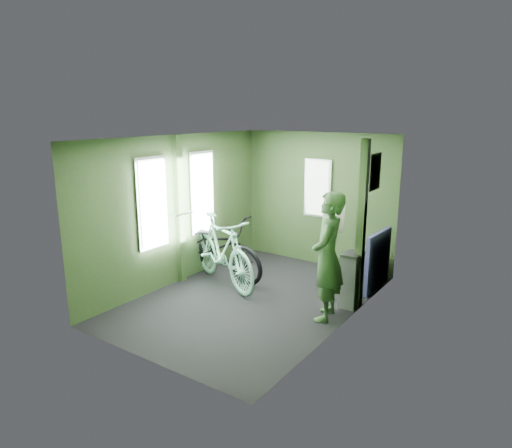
{
  "coord_description": "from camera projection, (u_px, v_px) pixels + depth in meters",
  "views": [
    {
      "loc": [
        3.51,
        -5.02,
        2.64
      ],
      "look_at": [
        0.0,
        0.1,
        1.1
      ],
      "focal_mm": 32.0,
      "sensor_mm": 36.0,
      "label": 1
    }
  ],
  "objects": [
    {
      "name": "passenger",
      "position": [
        328.0,
        256.0,
        5.8
      ],
      "size": [
        0.54,
        0.74,
        1.68
      ],
      "rotation": [
        0.0,
        0.0,
        -1.32
      ],
      "color": "#3A5F34",
      "rests_on": "ground"
    },
    {
      "name": "bicycle_mint",
      "position": [
        223.0,
        284.0,
        7.15
      ],
      "size": [
        1.92,
        1.25,
        1.13
      ],
      "primitive_type": "imported",
      "rotation": [
        0.0,
        -0.04,
        1.16
      ],
      "color": "#90E5C4",
      "rests_on": "ground"
    },
    {
      "name": "waste_box",
      "position": [
        352.0,
        280.0,
        6.26
      ],
      "size": [
        0.23,
        0.32,
        0.77
      ],
      "primitive_type": "cube",
      "color": "gray",
      "rests_on": "ground"
    },
    {
      "name": "room",
      "position": [
        251.0,
        201.0,
        6.28
      ],
      "size": [
        4.0,
        4.02,
        2.31
      ],
      "color": "black",
      "rests_on": "ground"
    },
    {
      "name": "bench_seat",
      "position": [
        366.0,
        270.0,
        7.02
      ],
      "size": [
        0.5,
        0.86,
        0.89
      ],
      "rotation": [
        0.0,
        0.0,
        -0.03
      ],
      "color": "navy",
      "rests_on": "ground"
    },
    {
      "name": "bicycle_black",
      "position": [
        216.0,
        276.0,
        7.51
      ],
      "size": [
        2.03,
        1.01,
        1.11
      ],
      "primitive_type": "imported",
      "rotation": [
        0.0,
        -0.13,
        1.47
      ],
      "color": "black",
      "rests_on": "ground"
    }
  ]
}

